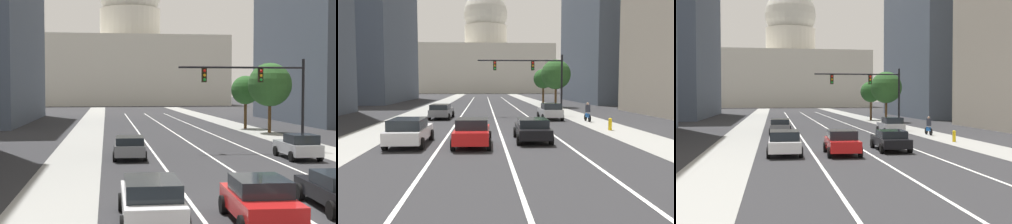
% 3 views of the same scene
% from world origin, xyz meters
% --- Properties ---
extents(ground_plane, '(400.00, 400.00, 0.00)m').
position_xyz_m(ground_plane, '(0.00, 40.00, 0.00)').
color(ground_plane, '#2B2B2D').
extents(sidewalk_left, '(3.33, 130.00, 0.01)m').
position_xyz_m(sidewalk_left, '(-8.58, 35.00, 0.01)').
color(sidewalk_left, gray).
rests_on(sidewalk_left, ground).
extents(sidewalk_right, '(3.33, 130.00, 0.01)m').
position_xyz_m(sidewalk_right, '(8.58, 35.00, 0.01)').
color(sidewalk_right, gray).
rests_on(sidewalk_right, ground).
extents(lane_stripe_left, '(0.16, 90.00, 0.01)m').
position_xyz_m(lane_stripe_left, '(-3.46, 25.00, 0.01)').
color(lane_stripe_left, white).
rests_on(lane_stripe_left, ground).
extents(lane_stripe_center, '(0.16, 90.00, 0.01)m').
position_xyz_m(lane_stripe_center, '(0.00, 25.00, 0.01)').
color(lane_stripe_center, white).
rests_on(lane_stripe_center, ground).
extents(lane_stripe_right, '(0.16, 90.00, 0.01)m').
position_xyz_m(lane_stripe_right, '(3.46, 25.00, 0.01)').
color(lane_stripe_right, white).
rests_on(lane_stripe_right, ground).
extents(capitol_building, '(50.70, 28.28, 40.94)m').
position_xyz_m(capitol_building, '(0.00, 121.73, 13.35)').
color(capitol_building, beige).
rests_on(capitol_building, ground).
extents(car_silver, '(2.00, 4.01, 1.58)m').
position_xyz_m(car_silver, '(5.19, 12.02, 0.80)').
color(car_silver, '#B2B5BA').
rests_on(car_silver, ground).
extents(car_white, '(2.11, 4.68, 1.49)m').
position_xyz_m(car_white, '(-5.19, -1.59, 0.79)').
color(car_white, silver).
rests_on(car_white, ground).
extents(car_gray, '(2.16, 4.70, 1.44)m').
position_xyz_m(car_gray, '(-5.19, 13.46, 0.77)').
color(car_gray, slate).
rests_on(car_gray, ground).
extents(car_red, '(2.11, 4.09, 1.50)m').
position_xyz_m(car_red, '(-1.73, -2.09, 0.78)').
color(car_red, red).
rests_on(car_red, ground).
extents(traffic_signal_mast, '(9.01, 0.39, 6.45)m').
position_xyz_m(traffic_signal_mast, '(4.30, 16.31, 4.61)').
color(traffic_signal_mast, black).
rests_on(traffic_signal_mast, ground).
extents(street_tree_near_right, '(4.30, 4.30, 6.92)m').
position_xyz_m(street_tree_near_right, '(9.39, 29.98, 4.75)').
color(street_tree_near_right, '#51381E').
rests_on(street_tree_near_right, ground).
extents(street_tree_far_right, '(3.13, 3.13, 5.79)m').
position_xyz_m(street_tree_far_right, '(8.48, 35.42, 4.20)').
color(street_tree_far_right, '#51381E').
rests_on(street_tree_far_right, ground).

